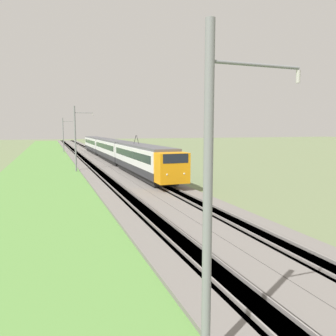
{
  "coord_description": "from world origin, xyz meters",
  "views": [
    {
      "loc": [
        -1.16,
        5.98,
        5.89
      ],
      "look_at": [
        27.57,
        -4.45,
        2.25
      ],
      "focal_mm": 35.0,
      "sensor_mm": 36.0,
      "label": 1
    }
  ],
  "objects": [
    {
      "name": "passenger_train",
      "position": [
        56.82,
        -4.45,
        2.39
      ],
      "size": [
        62.09,
        3.0,
        5.11
      ],
      "rotation": [
        0.0,
        0.0,
        3.14
      ],
      "color": "orange",
      "rests_on": "ground"
    },
    {
      "name": "ballast_main",
      "position": [
        50.0,
        0.0,
        0.15
      ],
      "size": [
        240.0,
        4.4,
        0.3
      ],
      "color": "slate",
      "rests_on": "ground"
    },
    {
      "name": "catenary_mast_mid",
      "position": [
        45.02,
        2.57,
        4.64
      ],
      "size": [
        0.22,
        2.56,
        8.99
      ],
      "color": "slate",
      "rests_on": "ground"
    },
    {
      "name": "track_main",
      "position": [
        50.0,
        0.0,
        0.16
      ],
      "size": [
        240.0,
        1.57,
        0.45
      ],
      "color": "#4C4238",
      "rests_on": "ground"
    },
    {
      "name": "grass_verge",
      "position": [
        50.0,
        6.64,
        0.06
      ],
      "size": [
        240.0,
        11.36,
        0.12
      ],
      "color": "#5B8E42",
      "rests_on": "ground"
    },
    {
      "name": "catenary_mast_near",
      "position": [
        5.41,
        2.57,
        4.27
      ],
      "size": [
        0.22,
        2.56,
        8.25
      ],
      "color": "slate",
      "rests_on": "ground"
    },
    {
      "name": "track_adjacent",
      "position": [
        50.0,
        -4.45,
        0.16
      ],
      "size": [
        240.0,
        1.57,
        0.45
      ],
      "color": "#4C4238",
      "rests_on": "ground"
    },
    {
      "name": "ballast_adjacent",
      "position": [
        50.0,
        -4.45,
        0.15
      ],
      "size": [
        240.0,
        4.4,
        0.3
      ],
      "color": "slate",
      "rests_on": "ground"
    },
    {
      "name": "catenary_mast_far",
      "position": [
        84.63,
        2.57,
        4.47
      ],
      "size": [
        0.22,
        2.56,
        8.66
      ],
      "color": "slate",
      "rests_on": "ground"
    }
  ]
}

